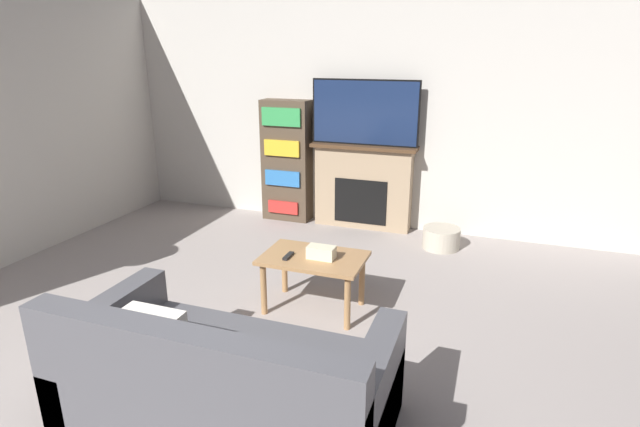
{
  "coord_description": "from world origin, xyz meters",
  "views": [
    {
      "loc": [
        1.5,
        -1.39,
        2.05
      ],
      "look_at": [
        0.06,
        2.62,
        0.65
      ],
      "focal_mm": 28.0,
      "sensor_mm": 36.0,
      "label": 1
    }
  ],
  "objects_px": {
    "tv": "(365,113)",
    "couch": "(225,385)",
    "fireplace": "(363,186)",
    "coffee_table": "(314,265)",
    "storage_basket": "(441,238)",
    "bookshelf": "(287,161)"
  },
  "relations": [
    {
      "from": "coffee_table",
      "to": "storage_basket",
      "type": "bearing_deg",
      "value": 64.32
    },
    {
      "from": "storage_basket",
      "to": "couch",
      "type": "bearing_deg",
      "value": -104.44
    },
    {
      "from": "coffee_table",
      "to": "bookshelf",
      "type": "bearing_deg",
      "value": 118.46
    },
    {
      "from": "tv",
      "to": "coffee_table",
      "type": "bearing_deg",
      "value": -85.68
    },
    {
      "from": "coffee_table",
      "to": "bookshelf",
      "type": "height_order",
      "value": "bookshelf"
    },
    {
      "from": "bookshelf",
      "to": "storage_basket",
      "type": "xyz_separation_m",
      "value": [
        1.97,
        -0.36,
        -0.63
      ]
    },
    {
      "from": "fireplace",
      "to": "storage_basket",
      "type": "distance_m",
      "value": 1.13
    },
    {
      "from": "fireplace",
      "to": "coffee_table",
      "type": "relative_size",
      "value": 1.51
    },
    {
      "from": "couch",
      "to": "coffee_table",
      "type": "distance_m",
      "value": 1.46
    },
    {
      "from": "coffee_table",
      "to": "tv",
      "type": "bearing_deg",
      "value": 94.32
    },
    {
      "from": "couch",
      "to": "storage_basket",
      "type": "xyz_separation_m",
      "value": [
        0.82,
        3.18,
        -0.17
      ]
    },
    {
      "from": "tv",
      "to": "storage_basket",
      "type": "relative_size",
      "value": 3.15
    },
    {
      "from": "fireplace",
      "to": "tv",
      "type": "distance_m",
      "value": 0.87
    },
    {
      "from": "tv",
      "to": "couch",
      "type": "xyz_separation_m",
      "value": [
        0.17,
        -3.55,
        -1.09
      ]
    },
    {
      "from": "couch",
      "to": "bookshelf",
      "type": "distance_m",
      "value": 3.76
    },
    {
      "from": "tv",
      "to": "bookshelf",
      "type": "distance_m",
      "value": 1.16
    },
    {
      "from": "couch",
      "to": "storage_basket",
      "type": "relative_size",
      "value": 4.54
    },
    {
      "from": "couch",
      "to": "storage_basket",
      "type": "height_order",
      "value": "couch"
    },
    {
      "from": "tv",
      "to": "coffee_table",
      "type": "relative_size",
      "value": 1.51
    },
    {
      "from": "coffee_table",
      "to": "bookshelf",
      "type": "relative_size",
      "value": 0.55
    },
    {
      "from": "tv",
      "to": "coffee_table",
      "type": "height_order",
      "value": "tv"
    },
    {
      "from": "coffee_table",
      "to": "bookshelf",
      "type": "distance_m",
      "value": 2.41
    }
  ]
}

